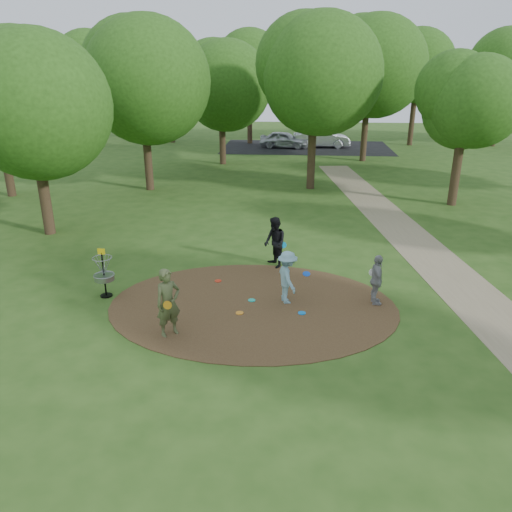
{
  "coord_description": "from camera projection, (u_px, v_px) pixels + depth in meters",
  "views": [
    {
      "loc": [
        1.13,
        -13.02,
        6.6
      ],
      "look_at": [
        0.0,
        1.2,
        1.1
      ],
      "focal_mm": 35.0,
      "sensor_mm": 36.0,
      "label": 1
    }
  ],
  "objects": [
    {
      "name": "disc_ground_blue",
      "position": [
        302.0,
        313.0,
        14.08
      ],
      "size": [
        0.22,
        0.22,
        0.02
      ],
      "primitive_type": "cylinder",
      "color": "#0D7BDD",
      "rests_on": "dirt_clearing"
    },
    {
      "name": "disc_ground_orange",
      "position": [
        240.0,
        313.0,
        14.08
      ],
      "size": [
        0.22,
        0.22,
        0.02
      ],
      "primitive_type": "cylinder",
      "color": "orange",
      "rests_on": "dirt_clearing"
    },
    {
      "name": "footpath",
      "position": [
        460.0,
        285.0,
        15.94
      ],
      "size": [
        7.55,
        39.89,
        0.01
      ],
      "primitive_type": "cube",
      "rotation": [
        0.0,
        0.0,
        0.14
      ],
      "color": "#8C7A5B",
      "rests_on": "ground"
    },
    {
      "name": "player_waiting_with_disc",
      "position": [
        377.0,
        280.0,
        14.41
      ],
      "size": [
        0.45,
        0.92,
        1.53
      ],
      "color": "gray",
      "rests_on": "ground"
    },
    {
      "name": "player_observer_with_disc",
      "position": [
        168.0,
        303.0,
        12.7
      ],
      "size": [
        0.79,
        0.76,
        1.83
      ],
      "color": "#515A34",
      "rests_on": "ground"
    },
    {
      "name": "disc_ground_red",
      "position": [
        218.0,
        281.0,
        16.17
      ],
      "size": [
        0.22,
        0.22,
        0.02
      ],
      "primitive_type": "cylinder",
      "color": "red",
      "rests_on": "dirt_clearing"
    },
    {
      "name": "ground",
      "position": [
        253.0,
        306.0,
        14.56
      ],
      "size": [
        100.0,
        100.0,
        0.0
      ],
      "primitive_type": "plane",
      "color": "#2D5119",
      "rests_on": "ground"
    },
    {
      "name": "parking_lot",
      "position": [
        306.0,
        147.0,
        42.32
      ],
      "size": [
        14.0,
        8.0,
        0.01
      ],
      "primitive_type": "cube",
      "color": "black",
      "rests_on": "ground"
    },
    {
      "name": "disc_golf_basket",
      "position": [
        103.0,
        270.0,
        14.86
      ],
      "size": [
        0.63,
        0.63,
        1.54
      ],
      "color": "black",
      "rests_on": "ground"
    },
    {
      "name": "tree_ring",
      "position": [
        301.0,
        94.0,
        21.84
      ],
      "size": [
        36.82,
        46.01,
        9.67
      ],
      "color": "#332316",
      "rests_on": "ground"
    },
    {
      "name": "dirt_clearing",
      "position": [
        253.0,
        305.0,
        14.56
      ],
      "size": [
        8.4,
        8.4,
        0.02
      ],
      "primitive_type": "cylinder",
      "color": "#47301C",
      "rests_on": "ground"
    },
    {
      "name": "car_right",
      "position": [
        321.0,
        138.0,
        42.0
      ],
      "size": [
        4.78,
        1.9,
        1.55
      ],
      "primitive_type": "imported",
      "rotation": [
        0.0,
        0.0,
        1.63
      ],
      "color": "#AFB2B7",
      "rests_on": "ground"
    },
    {
      "name": "car_left",
      "position": [
        284.0,
        140.0,
        41.8
      ],
      "size": [
        4.25,
        2.28,
        1.38
      ],
      "primitive_type": "imported",
      "rotation": [
        0.0,
        0.0,
        1.4
      ],
      "color": "#B1B5B9",
      "rests_on": "ground"
    },
    {
      "name": "player_throwing_with_disc",
      "position": [
        287.0,
        277.0,
        14.51
      ],
      "size": [
        1.13,
        1.17,
        1.59
      ],
      "color": "#81B1C0",
      "rests_on": "ground"
    },
    {
      "name": "player_walking_with_disc",
      "position": [
        275.0,
        243.0,
        17.09
      ],
      "size": [
        0.99,
        1.07,
        1.77
      ],
      "color": "black",
      "rests_on": "ground"
    },
    {
      "name": "disc_ground_cyan",
      "position": [
        252.0,
        300.0,
        14.84
      ],
      "size": [
        0.22,
        0.22,
        0.02
      ],
      "primitive_type": "cylinder",
      "color": "#17BBA7",
      "rests_on": "dirt_clearing"
    }
  ]
}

